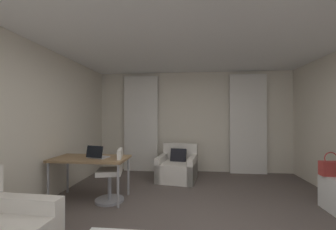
% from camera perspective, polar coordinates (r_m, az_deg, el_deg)
% --- Properties ---
extents(wall_window, '(5.12, 0.06, 2.60)m').
position_cam_1_polar(wall_window, '(5.69, 6.69, -1.76)').
color(wall_window, beige).
rests_on(wall_window, ground).
extents(wall_left, '(0.06, 6.12, 2.60)m').
position_cam_1_polar(wall_left, '(3.62, -36.80, -2.53)').
color(wall_left, beige).
rests_on(wall_left, ground).
extents(ceiling, '(5.12, 6.12, 0.06)m').
position_cam_1_polar(ceiling, '(2.91, 7.55, 23.73)').
color(ceiling, white).
rests_on(ceiling, wall_left).
extents(curtain_left_panel, '(0.90, 0.06, 2.50)m').
position_cam_1_polar(curtain_left_panel, '(5.71, -7.24, -2.26)').
color(curtain_left_panel, silver).
rests_on(curtain_left_panel, ground).
extents(curtain_right_panel, '(0.90, 0.06, 2.50)m').
position_cam_1_polar(curtain_right_panel, '(5.75, 20.55, -2.23)').
color(curtain_right_panel, silver).
rests_on(curtain_right_panel, ground).
extents(armchair, '(0.94, 0.96, 0.79)m').
position_cam_1_polar(armchair, '(5.02, 2.56, -13.87)').
color(armchair, silver).
rests_on(armchair, ground).
extents(desk, '(1.28, 0.66, 0.73)m').
position_cam_1_polar(desk, '(4.03, -19.94, -11.45)').
color(desk, olive).
rests_on(desk, ground).
extents(desk_chair, '(0.48, 0.48, 0.88)m').
position_cam_1_polar(desk_chair, '(3.90, -14.69, -15.92)').
color(desk_chair, gray).
rests_on(desk_chair, ground).
extents(laptop, '(0.37, 0.32, 0.22)m').
position_cam_1_polar(laptop, '(3.92, -18.32, -10.17)').
color(laptop, '#ADADB2').
rests_on(laptop, desk).
extents(handbag_primary, '(0.30, 0.14, 0.37)m').
position_cam_1_polar(handbag_primary, '(4.23, 37.35, -11.16)').
color(handbag_primary, '#B73833').
rests_on(handbag_primary, tv_console).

